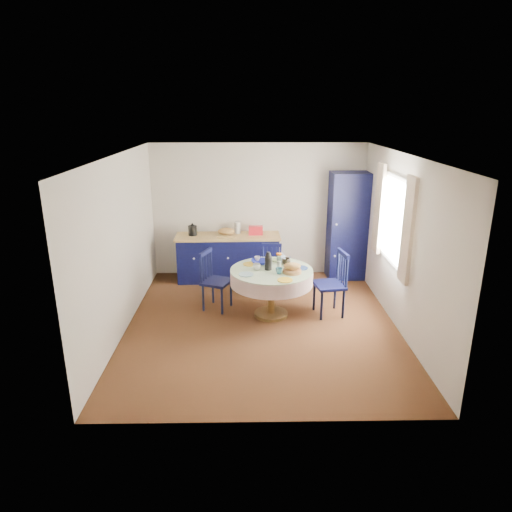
{
  "coord_description": "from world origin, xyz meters",
  "views": [
    {
      "loc": [
        -0.2,
        -6.21,
        3.11
      ],
      "look_at": [
        -0.08,
        0.2,
        1.01
      ],
      "focal_mm": 32.0,
      "sensor_mm": 36.0,
      "label": 1
    }
  ],
  "objects_px": {
    "kitchen_counter": "(228,257)",
    "mug_d": "(257,259)",
    "mug_a": "(257,267)",
    "chair_right": "(332,283)",
    "cobalt_bowl": "(260,262)",
    "pantry_cabinet": "(348,226)",
    "dining_table": "(272,277)",
    "mug_b": "(279,271)",
    "mug_c": "(286,261)",
    "chair_far": "(271,269)",
    "chair_left": "(214,280)"
  },
  "relations": [
    {
      "from": "pantry_cabinet",
      "to": "chair_far",
      "type": "xyz_separation_m",
      "value": [
        -1.46,
        -0.76,
        -0.56
      ]
    },
    {
      "from": "chair_far",
      "to": "mug_b",
      "type": "relative_size",
      "value": 8.53
    },
    {
      "from": "kitchen_counter",
      "to": "mug_c",
      "type": "relative_size",
      "value": 14.99
    },
    {
      "from": "pantry_cabinet",
      "to": "mug_b",
      "type": "height_order",
      "value": "pantry_cabinet"
    },
    {
      "from": "mug_b",
      "to": "mug_d",
      "type": "distance_m",
      "value": 0.65
    },
    {
      "from": "dining_table",
      "to": "mug_a",
      "type": "height_order",
      "value": "dining_table"
    },
    {
      "from": "pantry_cabinet",
      "to": "mug_c",
      "type": "bearing_deg",
      "value": -132.52
    },
    {
      "from": "chair_left",
      "to": "mug_c",
      "type": "xyz_separation_m",
      "value": [
        1.14,
        -0.06,
        0.32
      ]
    },
    {
      "from": "kitchen_counter",
      "to": "mug_a",
      "type": "relative_size",
      "value": 16.45
    },
    {
      "from": "kitchen_counter",
      "to": "mug_b",
      "type": "relative_size",
      "value": 19.25
    },
    {
      "from": "dining_table",
      "to": "mug_a",
      "type": "xyz_separation_m",
      "value": [
        -0.23,
        -0.01,
        0.17
      ]
    },
    {
      "from": "kitchen_counter",
      "to": "mug_d",
      "type": "xyz_separation_m",
      "value": [
        0.52,
        -1.22,
        0.36
      ]
    },
    {
      "from": "mug_a",
      "to": "mug_c",
      "type": "xyz_separation_m",
      "value": [
        0.46,
        0.24,
        0.0
      ]
    },
    {
      "from": "chair_left",
      "to": "cobalt_bowl",
      "type": "height_order",
      "value": "chair_left"
    },
    {
      "from": "dining_table",
      "to": "chair_left",
      "type": "distance_m",
      "value": 0.96
    },
    {
      "from": "mug_d",
      "to": "dining_table",
      "type": "bearing_deg",
      "value": -60.0
    },
    {
      "from": "chair_left",
      "to": "dining_table",
      "type": "bearing_deg",
      "value": -85.61
    },
    {
      "from": "mug_a",
      "to": "chair_left",
      "type": "bearing_deg",
      "value": 155.87
    },
    {
      "from": "chair_left",
      "to": "cobalt_bowl",
      "type": "relative_size",
      "value": 3.55
    },
    {
      "from": "pantry_cabinet",
      "to": "mug_c",
      "type": "relative_size",
      "value": 15.47
    },
    {
      "from": "pantry_cabinet",
      "to": "cobalt_bowl",
      "type": "xyz_separation_m",
      "value": [
        -1.68,
        -1.44,
        -0.2
      ]
    },
    {
      "from": "dining_table",
      "to": "mug_a",
      "type": "relative_size",
      "value": 10.7
    },
    {
      "from": "mug_d",
      "to": "chair_far",
      "type": "bearing_deg",
      "value": 65.51
    },
    {
      "from": "chair_right",
      "to": "cobalt_bowl",
      "type": "xyz_separation_m",
      "value": [
        -1.12,
        0.22,
        0.28
      ]
    },
    {
      "from": "chair_right",
      "to": "mug_c",
      "type": "xyz_separation_m",
      "value": [
        -0.7,
        0.19,
        0.29
      ]
    },
    {
      "from": "chair_right",
      "to": "mug_b",
      "type": "bearing_deg",
      "value": -84.48
    },
    {
      "from": "kitchen_counter",
      "to": "mug_d",
      "type": "bearing_deg",
      "value": -68.49
    },
    {
      "from": "chair_far",
      "to": "mug_c",
      "type": "bearing_deg",
      "value": -68.38
    },
    {
      "from": "chair_right",
      "to": "mug_d",
      "type": "distance_m",
      "value": 1.24
    },
    {
      "from": "chair_left",
      "to": "pantry_cabinet",
      "type": "bearing_deg",
      "value": -37.35
    },
    {
      "from": "pantry_cabinet",
      "to": "dining_table",
      "type": "bearing_deg",
      "value": -133.11
    },
    {
      "from": "dining_table",
      "to": "mug_b",
      "type": "height_order",
      "value": "dining_table"
    },
    {
      "from": "mug_a",
      "to": "mug_d",
      "type": "relative_size",
      "value": 1.28
    },
    {
      "from": "pantry_cabinet",
      "to": "chair_right",
      "type": "relative_size",
      "value": 1.95
    },
    {
      "from": "mug_a",
      "to": "pantry_cabinet",
      "type": "bearing_deg",
      "value": 44.66
    },
    {
      "from": "mug_a",
      "to": "chair_right",
      "type": "bearing_deg",
      "value": 2.37
    },
    {
      "from": "mug_b",
      "to": "mug_c",
      "type": "xyz_separation_m",
      "value": [
        0.14,
        0.42,
        0.0
      ]
    },
    {
      "from": "mug_c",
      "to": "mug_d",
      "type": "relative_size",
      "value": 1.4
    },
    {
      "from": "kitchen_counter",
      "to": "cobalt_bowl",
      "type": "distance_m",
      "value": 1.49
    },
    {
      "from": "mug_c",
      "to": "chair_far",
      "type": "bearing_deg",
      "value": 105.73
    },
    {
      "from": "dining_table",
      "to": "chair_right",
      "type": "height_order",
      "value": "dining_table"
    },
    {
      "from": "chair_right",
      "to": "cobalt_bowl",
      "type": "height_order",
      "value": "chair_right"
    },
    {
      "from": "chair_left",
      "to": "chair_right",
      "type": "height_order",
      "value": "chair_right"
    },
    {
      "from": "dining_table",
      "to": "cobalt_bowl",
      "type": "relative_size",
      "value": 4.64
    },
    {
      "from": "chair_right",
      "to": "mug_d",
      "type": "relative_size",
      "value": 11.13
    },
    {
      "from": "pantry_cabinet",
      "to": "chair_far",
      "type": "distance_m",
      "value": 1.74
    },
    {
      "from": "chair_far",
      "to": "mug_b",
      "type": "bearing_deg",
      "value": -81.19
    },
    {
      "from": "cobalt_bowl",
      "to": "mug_a",
      "type": "bearing_deg",
      "value": -100.79
    },
    {
      "from": "mug_d",
      "to": "pantry_cabinet",
      "type": "bearing_deg",
      "value": 37.62
    },
    {
      "from": "pantry_cabinet",
      "to": "cobalt_bowl",
      "type": "distance_m",
      "value": 2.22
    }
  ]
}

